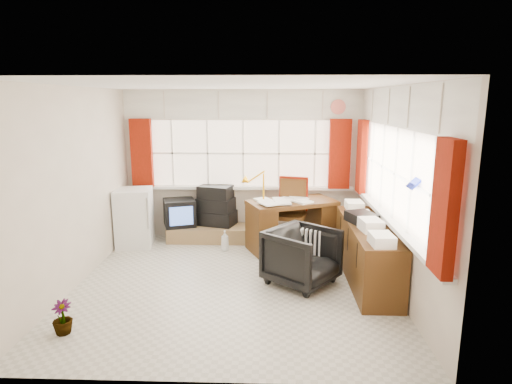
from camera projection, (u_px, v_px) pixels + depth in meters
ground at (234, 283)px, 5.55m from camera, size 4.00×4.00×0.00m
room_walls at (233, 169)px, 5.23m from camera, size 4.00×4.00×4.00m
window_back at (243, 183)px, 7.25m from camera, size 3.70×0.12×3.60m
window_right at (390, 214)px, 5.28m from camera, size 0.12×3.70×3.60m
curtains at (303, 162)px, 6.12m from camera, size 3.83×3.83×1.15m
overhead_cabinets at (308, 106)px, 6.00m from camera, size 3.98×3.98×0.48m
desk at (292, 222)px, 6.77m from camera, size 1.51×1.14×0.82m
desk_lamp at (264, 180)px, 6.64m from camera, size 0.18×0.15×0.47m
task_chair at (292, 211)px, 6.82m from camera, size 0.58×0.60×1.13m
office_chair at (302, 256)px, 5.48m from camera, size 1.11×1.11×0.73m
radiator at (306, 255)px, 5.83m from camera, size 0.45×0.30×0.63m
credenza at (366, 251)px, 5.60m from camera, size 0.50×2.00×0.85m
file_tray at (361, 218)px, 5.61m from camera, size 0.42×0.47×0.13m
tv_bench at (210, 233)px, 7.22m from camera, size 1.40×0.50×0.25m
crt_tv at (179, 213)px, 7.18m from camera, size 0.62×0.59×0.45m
hifi_stack at (216, 206)px, 7.24m from camera, size 0.73×0.58×0.67m
mini_fridge at (134, 218)px, 6.90m from camera, size 0.62×0.62×0.94m
spray_bottle_a at (225, 241)px, 6.73m from camera, size 0.13×0.13×0.33m
spray_bottle_b at (264, 243)px, 6.84m from camera, size 0.11×0.11×0.19m
flower_vase at (62, 317)px, 4.32m from camera, size 0.21×0.21×0.35m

